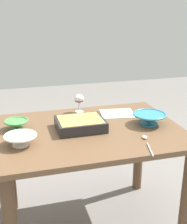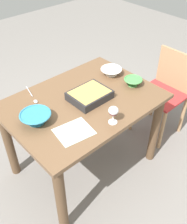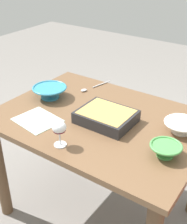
{
  "view_description": "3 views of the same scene",
  "coord_description": "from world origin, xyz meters",
  "px_view_note": "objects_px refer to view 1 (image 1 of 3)",
  "views": [
    {
      "loc": [
        -0.45,
        -1.71,
        1.49
      ],
      "look_at": [
        0.07,
        0.13,
        0.81
      ],
      "focal_mm": 48.66,
      "sensor_mm": 36.0,
      "label": 1
    },
    {
      "loc": [
        1.04,
        1.26,
        1.96
      ],
      "look_at": [
        0.07,
        0.2,
        0.79
      ],
      "focal_mm": 42.67,
      "sensor_mm": 36.0,
      "label": 2
    },
    {
      "loc": [
        -0.81,
        1.24,
        1.62
      ],
      "look_at": [
        0.02,
        0.04,
        0.8
      ],
      "focal_mm": 48.62,
      "sensor_mm": 36.0,
      "label": 3
    }
  ],
  "objects_px": {
    "serving_bowl": "(21,139)",
    "dining_table": "(89,149)",
    "casserole_dish": "(80,123)",
    "small_bowl": "(16,124)",
    "wine_glass": "(79,100)",
    "mixing_bowl": "(149,118)",
    "serving_spoon": "(146,141)",
    "napkin": "(117,113)"
  },
  "relations": [
    {
      "from": "mixing_bowl",
      "to": "serving_bowl",
      "type": "bearing_deg",
      "value": -173.63
    },
    {
      "from": "mixing_bowl",
      "to": "small_bowl",
      "type": "relative_size",
      "value": 1.44
    },
    {
      "from": "serving_spoon",
      "to": "napkin",
      "type": "relative_size",
      "value": 1.06
    },
    {
      "from": "wine_glass",
      "to": "mixing_bowl",
      "type": "bearing_deg",
      "value": -42.79
    },
    {
      "from": "serving_bowl",
      "to": "dining_table",
      "type": "bearing_deg",
      "value": 15.21
    },
    {
      "from": "dining_table",
      "to": "casserole_dish",
      "type": "height_order",
      "value": "casserole_dish"
    },
    {
      "from": "serving_bowl",
      "to": "serving_spoon",
      "type": "xyz_separation_m",
      "value": [
        0.69,
        -0.16,
        -0.03
      ]
    },
    {
      "from": "serving_bowl",
      "to": "serving_spoon",
      "type": "height_order",
      "value": "serving_bowl"
    },
    {
      "from": "dining_table",
      "to": "wine_glass",
      "type": "height_order",
      "value": "wine_glass"
    },
    {
      "from": "mixing_bowl",
      "to": "napkin",
      "type": "distance_m",
      "value": 0.28
    },
    {
      "from": "wine_glass",
      "to": "small_bowl",
      "type": "distance_m",
      "value": 0.5
    },
    {
      "from": "casserole_dish",
      "to": "small_bowl",
      "type": "relative_size",
      "value": 1.97
    },
    {
      "from": "serving_spoon",
      "to": "wine_glass",
      "type": "bearing_deg",
      "value": 112.54
    },
    {
      "from": "dining_table",
      "to": "serving_spoon",
      "type": "distance_m",
      "value": 0.41
    },
    {
      "from": "mixing_bowl",
      "to": "small_bowl",
      "type": "distance_m",
      "value": 0.85
    },
    {
      "from": "dining_table",
      "to": "wine_glass",
      "type": "bearing_deg",
      "value": 87.57
    },
    {
      "from": "wine_glass",
      "to": "serving_bowl",
      "type": "bearing_deg",
      "value": -134.33
    },
    {
      "from": "mixing_bowl",
      "to": "casserole_dish",
      "type": "bearing_deg",
      "value": 174.28
    },
    {
      "from": "casserole_dish",
      "to": "mixing_bowl",
      "type": "bearing_deg",
      "value": -5.72
    },
    {
      "from": "dining_table",
      "to": "mixing_bowl",
      "type": "distance_m",
      "value": 0.44
    },
    {
      "from": "dining_table",
      "to": "casserole_dish",
      "type": "bearing_deg",
      "value": 156.84
    },
    {
      "from": "casserole_dish",
      "to": "napkin",
      "type": "xyz_separation_m",
      "value": [
        0.32,
        0.21,
        -0.04
      ]
    },
    {
      "from": "small_bowl",
      "to": "serving_spoon",
      "type": "height_order",
      "value": "small_bowl"
    },
    {
      "from": "serving_spoon",
      "to": "napkin",
      "type": "bearing_deg",
      "value": 89.39
    },
    {
      "from": "small_bowl",
      "to": "serving_bowl",
      "type": "bearing_deg",
      "value": -86.83
    },
    {
      "from": "dining_table",
      "to": "casserole_dish",
      "type": "distance_m",
      "value": 0.18
    },
    {
      "from": "wine_glass",
      "to": "mixing_bowl",
      "type": "height_order",
      "value": "wine_glass"
    },
    {
      "from": "serving_spoon",
      "to": "napkin",
      "type": "height_order",
      "value": "serving_spoon"
    },
    {
      "from": "wine_glass",
      "to": "mixing_bowl",
      "type": "xyz_separation_m",
      "value": [
        0.39,
        -0.36,
        -0.05
      ]
    },
    {
      "from": "mixing_bowl",
      "to": "napkin",
      "type": "xyz_separation_m",
      "value": [
        -0.13,
        0.25,
        -0.04
      ]
    },
    {
      "from": "wine_glass",
      "to": "mixing_bowl",
      "type": "distance_m",
      "value": 0.53
    },
    {
      "from": "mixing_bowl",
      "to": "serving_bowl",
      "type": "height_order",
      "value": "mixing_bowl"
    },
    {
      "from": "dining_table",
      "to": "serving_bowl",
      "type": "height_order",
      "value": "serving_bowl"
    },
    {
      "from": "dining_table",
      "to": "serving_bowl",
      "type": "xyz_separation_m",
      "value": [
        -0.43,
        -0.12,
        0.18
      ]
    },
    {
      "from": "serving_bowl",
      "to": "napkin",
      "type": "distance_m",
      "value": 0.78
    },
    {
      "from": "serving_bowl",
      "to": "napkin",
      "type": "height_order",
      "value": "serving_bowl"
    },
    {
      "from": "casserole_dish",
      "to": "serving_bowl",
      "type": "height_order",
      "value": "casserole_dish"
    },
    {
      "from": "mixing_bowl",
      "to": "small_bowl",
      "type": "height_order",
      "value": "mixing_bowl"
    },
    {
      "from": "mixing_bowl",
      "to": "serving_bowl",
      "type": "distance_m",
      "value": 0.83
    },
    {
      "from": "serving_spoon",
      "to": "small_bowl",
      "type": "bearing_deg",
      "value": 150.82
    },
    {
      "from": "small_bowl",
      "to": "serving_bowl",
      "type": "xyz_separation_m",
      "value": [
        0.01,
        -0.24,
        -0.0
      ]
    },
    {
      "from": "serving_bowl",
      "to": "napkin",
      "type": "relative_size",
      "value": 0.78
    }
  ]
}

